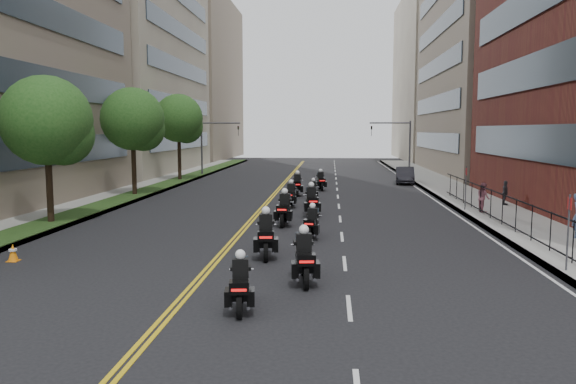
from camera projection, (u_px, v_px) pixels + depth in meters
name	position (u px, v px, depth m)	size (l,w,h in m)	color
ground	(231.00, 305.00, 15.21)	(160.00, 160.00, 0.00)	black
sidewalk_right	(464.00, 197.00, 39.07)	(4.00, 90.00, 0.15)	gray
sidewalk_left	(129.00, 194.00, 40.88)	(4.00, 90.00, 0.15)	gray
grass_strip	(140.00, 193.00, 40.81)	(2.00, 90.00, 0.04)	#1C3915
building_right_tan	(509.00, 32.00, 59.49)	(15.11, 28.00, 30.00)	gray
building_right_far	(450.00, 78.00, 89.44)	(15.00, 28.00, 26.00)	gray
building_left_mid	(111.00, 19.00, 62.56)	(16.11, 28.00, 34.00)	gray
building_left_far	(182.00, 79.00, 92.73)	(16.00, 28.00, 26.00)	gray
iron_fence	(509.00, 212.00, 26.17)	(0.05, 28.00, 1.50)	black
street_trees	(104.00, 123.00, 33.92)	(4.40, 38.40, 7.98)	#2F1F15
traffic_signal_right	(400.00, 140.00, 55.70)	(4.09, 0.20, 5.60)	#3F3F44
traffic_signal_left	(211.00, 140.00, 57.14)	(4.09, 0.20, 5.60)	#3F3F44
motorcycle_0	(240.00, 287.00, 14.70)	(0.63, 2.16, 1.60)	black
motorcycle_1	(304.00, 260.00, 17.34)	(0.71, 2.44, 1.80)	black
motorcycle_2	(266.00, 237.00, 20.86)	(0.73, 2.55, 1.89)	black
motorcycle_3	(312.00, 224.00, 24.46)	(0.62, 2.10, 1.55)	black
motorcycle_4	(284.00, 211.00, 27.80)	(0.59, 2.50, 1.85)	black
motorcycle_5	(312.00, 203.00, 30.82)	(0.75, 2.54, 1.87)	black
motorcycle_6	(291.00, 196.00, 34.34)	(0.57, 2.30, 1.69)	black
motorcycle_7	(313.00, 192.00, 37.47)	(0.48, 2.06, 1.52)	black
motorcycle_8	(297.00, 186.00, 40.30)	(0.57, 2.45, 1.81)	black
motorcycle_9	(321.00, 182.00, 43.90)	(0.70, 2.27, 1.68)	black
parked_sedan	(405.00, 175.00, 49.49)	(1.55, 4.44, 1.46)	black
pedestrian_b	(483.00, 197.00, 31.30)	(0.80, 0.62, 1.64)	#9C5565
pedestrian_c	(505.00, 193.00, 34.18)	(0.88, 0.36, 1.49)	#3B3C42
traffic_cone	(13.00, 253.00, 20.23)	(0.39, 0.39, 0.64)	orange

